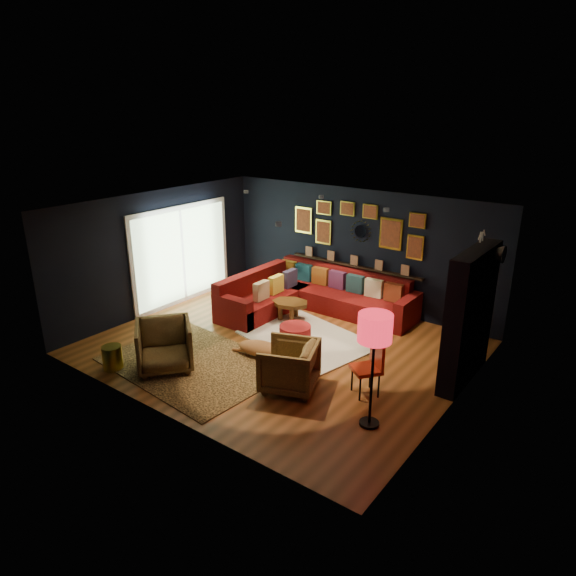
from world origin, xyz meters
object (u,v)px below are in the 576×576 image
Objects in this scene: sectional at (308,296)px; orange_chair at (371,364)px; gold_stool at (112,357)px; floor_lamp at (375,333)px; dog at (262,346)px; armchair_right at (289,364)px; armchair_left at (164,344)px; coffee_table at (290,305)px; pouf at (295,335)px.

orange_chair is at bearing -39.67° from sectional.
floor_lamp reaches higher than gold_stool.
orange_chair reaches higher than dog.
armchair_left is at bearing -91.94° from armchair_right.
armchair_left is at bearing -99.35° from coffee_table.
gold_stool is at bearing -164.77° from floor_lamp.
orange_chair is at bearing -30.04° from coffee_table.
floor_lamp reaches higher than orange_chair.
coffee_table reaches higher than gold_stool.
pouf is at bearing -63.15° from sectional.
armchair_right is 0.70× the size of dog.
armchair_right is (1.60, -2.18, 0.08)m from coffee_table.
pouf is 2.94m from floor_lamp.
armchair_right is 0.51× the size of floor_lamp.
dog is (0.59, -2.31, -0.11)m from sectional.
gold_stool is (-0.71, -0.55, -0.25)m from armchair_left.
dog is (-2.12, -0.06, -0.30)m from orange_chair.
floor_lamp is at bearing -26.35° from dog.
sectional is at bearing -172.09° from armchair_right.
sectional reaches higher than dog.
pouf is 3.24m from gold_stool.
dog is at bearing 164.98° from floor_lamp.
armchair_right is (0.80, -1.26, 0.21)m from pouf.
armchair_right is at bearing -57.67° from pouf.
gold_stool is 0.34× the size of dog.
armchair_right is at bearing -113.47° from orange_chair.
sectional and armchair_right have the same top height.
orange_chair is (3.89, 1.91, 0.31)m from gold_stool.
orange_chair is (3.18, 1.36, 0.05)m from armchair_left.
orange_chair is 0.71× the size of dog.
armchair_left is 1.07× the size of armchair_right.
armchair_right is (2.08, 0.74, -0.03)m from armchair_left.
armchair_left is at bearing -97.36° from sectional.
sectional is at bearing 136.17° from floor_lamp.
armchair_left reaches higher than armchair_right.
pouf is 2.02m from orange_chair.
sectional is at bearing 116.85° from pouf.
orange_chair is 1.24m from floor_lamp.
coffee_table is at bearing -165.19° from armchair_right.
armchair_left is (-1.28, -2.00, 0.24)m from pouf.
sectional is at bearing 74.17° from gold_stool.
floor_lamp is at bearing -24.54° from orange_chair.
floor_lamp is at bearing -41.36° from armchair_left.
armchair_left is 1.69m from dog.
floor_lamp is at bearing -36.58° from coffee_table.
armchair_right reaches higher than gold_stool.
sectional is 2.02× the size of floor_lamp.
coffee_table is 3.12m from orange_chair.
pouf is 0.74m from dog.
coffee_table is at bearing 98.26° from dog.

